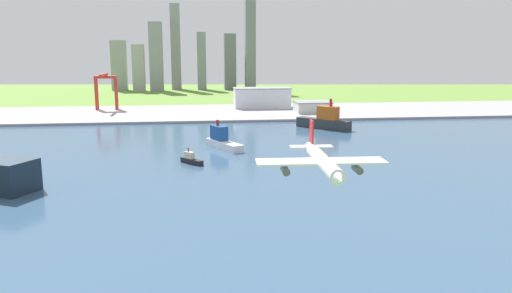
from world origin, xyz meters
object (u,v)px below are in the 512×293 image
at_px(ferry_boat, 222,140).
at_px(airplane_landing, 322,161).
at_px(tugboat_small, 191,159).
at_px(warehouse_main, 262,98).
at_px(container_barge, 325,121).
at_px(port_crane_red, 106,84).
at_px(warehouse_annex, 313,107).

bearing_deg(ferry_boat, airplane_landing, -86.26).
bearing_deg(tugboat_small, warehouse_main, 73.45).
bearing_deg(container_barge, port_crane_red, 144.42).
bearing_deg(warehouse_main, port_crane_red, 179.57).
relative_size(tugboat_small, warehouse_annex, 0.43).
distance_m(airplane_landing, port_crane_red, 463.27).
bearing_deg(warehouse_annex, airplane_landing, -103.24).
bearing_deg(airplane_landing, ferry_boat, 93.74).
relative_size(ferry_boat, warehouse_annex, 1.03).
bearing_deg(tugboat_small, container_barge, 46.80).
relative_size(container_barge, port_crane_red, 1.04).
bearing_deg(airplane_landing, warehouse_main, 84.24).
relative_size(ferry_boat, tugboat_small, 2.41).
bearing_deg(warehouse_main, container_barge, -76.75).
bearing_deg(port_crane_red, ferry_boat, -62.95).
bearing_deg(port_crane_red, container_barge, -35.58).
relative_size(airplane_landing, container_barge, 0.91).
bearing_deg(tugboat_small, ferry_boat, 65.19).
bearing_deg(ferry_boat, port_crane_red, 117.05).
bearing_deg(warehouse_annex, tugboat_small, -120.21).
relative_size(warehouse_main, warehouse_annex, 1.75).
height_order(ferry_boat, warehouse_annex, ferry_boat).
bearing_deg(warehouse_main, tugboat_small, -106.55).
distance_m(airplane_landing, warehouse_main, 446.32).
relative_size(airplane_landing, port_crane_red, 0.95).
distance_m(tugboat_small, warehouse_main, 283.73).
xyz_separation_m(tugboat_small, warehouse_main, (80.75, 271.77, 11.29)).
height_order(container_barge, warehouse_main, container_barge).
height_order(airplane_landing, warehouse_main, airplane_landing).
height_order(ferry_boat, port_crane_red, port_crane_red).
relative_size(container_barge, warehouse_annex, 1.18).
distance_m(container_barge, ferry_boat, 121.03).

